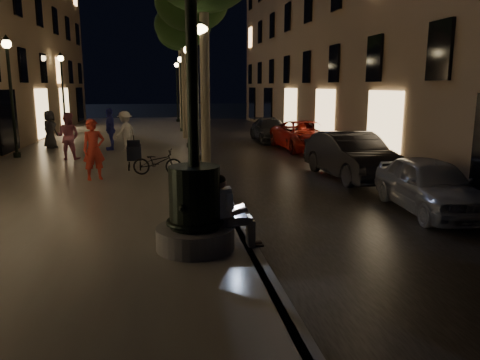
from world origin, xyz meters
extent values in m
plane|color=black|center=(0.00, 15.00, 0.00)|extent=(120.00, 120.00, 0.00)
cube|color=black|center=(3.00, 15.00, 0.01)|extent=(6.00, 45.00, 0.02)
cube|color=slate|center=(-4.00, 15.00, 0.10)|extent=(8.00, 45.00, 0.20)
cube|color=#59595B|center=(0.00, 15.00, 0.10)|extent=(0.25, 45.00, 0.20)
cylinder|color=#59595B|center=(-1.00, 2.00, 0.40)|extent=(1.40, 1.40, 0.40)
cylinder|color=black|center=(-1.00, 2.00, 1.15)|extent=(0.90, 0.90, 1.10)
torus|color=black|center=(-1.00, 2.00, 0.70)|extent=(1.04, 1.04, 0.10)
torus|color=black|center=(-1.00, 2.00, 1.55)|extent=(0.89, 0.89, 0.09)
cylinder|color=black|center=(-1.00, 2.00, 3.30)|extent=(0.20, 0.20, 3.20)
cube|color=#9C8F6E|center=(-0.45, 2.00, 0.69)|extent=(0.35, 0.24, 0.18)
cube|color=white|center=(-0.51, 2.00, 1.02)|extent=(0.44, 0.26, 0.56)
sphere|color=tan|center=(-0.54, 2.00, 1.39)|extent=(0.21, 0.21, 0.21)
sphere|color=black|center=(-0.55, 2.00, 1.43)|extent=(0.21, 0.21, 0.21)
cube|color=#9C8F6E|center=(-0.21, 1.91, 0.69)|extent=(0.45, 0.13, 0.14)
cube|color=#9C8F6E|center=(-0.21, 2.09, 0.69)|extent=(0.45, 0.13, 0.14)
cube|color=#9C8F6E|center=(0.00, 1.91, 0.44)|extent=(0.13, 0.12, 0.49)
cube|color=#9C8F6E|center=(0.00, 2.09, 0.44)|extent=(0.13, 0.12, 0.49)
cube|color=black|center=(0.10, 1.91, 0.21)|extent=(0.26, 0.10, 0.03)
cube|color=black|center=(0.10, 2.09, 0.21)|extent=(0.26, 0.10, 0.03)
cube|color=black|center=(-0.19, 2.00, 0.77)|extent=(0.24, 0.32, 0.02)
cube|color=black|center=(-0.35, 2.00, 0.88)|extent=(0.09, 0.32, 0.21)
cube|color=#B2D4FF|center=(-0.34, 2.00, 0.88)|extent=(0.06, 0.30, 0.18)
cylinder|color=#6B604C|center=(-0.25, 8.00, 2.70)|extent=(0.28, 0.28, 5.00)
cylinder|color=#6B604C|center=(-0.20, 14.00, 2.75)|extent=(0.28, 0.28, 5.10)
ellipsoid|color=black|center=(-0.20, 14.00, 6.40)|extent=(3.00, 3.00, 2.40)
cylinder|color=#6B604C|center=(-0.30, 20.00, 2.65)|extent=(0.28, 0.28, 4.90)
ellipsoid|color=black|center=(-0.30, 20.00, 6.20)|extent=(3.00, 3.00, 2.40)
cylinder|color=#6B604C|center=(-0.22, 26.00, 2.80)|extent=(0.28, 0.28, 5.20)
ellipsoid|color=black|center=(-0.22, 26.00, 6.50)|extent=(3.00, 3.00, 2.40)
cylinder|color=black|center=(-0.30, 8.00, 0.30)|extent=(0.28, 0.28, 0.20)
cylinder|color=black|center=(-0.30, 8.00, 2.40)|extent=(0.12, 0.12, 4.40)
sphere|color=#FFD88C|center=(-0.30, 8.00, 4.65)|extent=(0.36, 0.36, 0.36)
cone|color=black|center=(-0.30, 8.00, 4.90)|extent=(0.30, 0.30, 0.22)
cylinder|color=black|center=(-0.30, 16.00, 0.30)|extent=(0.28, 0.28, 0.20)
cylinder|color=black|center=(-0.30, 16.00, 2.40)|extent=(0.12, 0.12, 4.40)
sphere|color=#FFD88C|center=(-0.30, 16.00, 4.65)|extent=(0.36, 0.36, 0.36)
cone|color=black|center=(-0.30, 16.00, 4.90)|extent=(0.30, 0.30, 0.22)
cylinder|color=black|center=(-0.30, 24.00, 0.30)|extent=(0.28, 0.28, 0.20)
cylinder|color=black|center=(-0.30, 24.00, 2.40)|extent=(0.12, 0.12, 4.40)
sphere|color=#FFD88C|center=(-0.30, 24.00, 4.65)|extent=(0.36, 0.36, 0.36)
cone|color=black|center=(-0.30, 24.00, 4.90)|extent=(0.30, 0.30, 0.22)
cylinder|color=black|center=(-0.30, 32.00, 0.30)|extent=(0.28, 0.28, 0.20)
cylinder|color=black|center=(-0.30, 32.00, 2.40)|extent=(0.12, 0.12, 4.40)
sphere|color=#FFD88C|center=(-0.30, 32.00, 4.65)|extent=(0.36, 0.36, 0.36)
cone|color=black|center=(-0.30, 32.00, 4.90)|extent=(0.30, 0.30, 0.22)
cylinder|color=black|center=(-7.40, 14.00, 0.30)|extent=(0.28, 0.28, 0.20)
cylinder|color=black|center=(-7.40, 14.00, 2.40)|extent=(0.12, 0.12, 4.40)
sphere|color=#FFD88C|center=(-7.40, 14.00, 4.65)|extent=(0.36, 0.36, 0.36)
cone|color=black|center=(-7.40, 14.00, 4.90)|extent=(0.30, 0.30, 0.22)
cylinder|color=black|center=(-7.40, 24.00, 0.30)|extent=(0.28, 0.28, 0.20)
cylinder|color=black|center=(-7.40, 24.00, 2.40)|extent=(0.12, 0.12, 4.40)
sphere|color=#FFD88C|center=(-7.40, 24.00, 4.65)|extent=(0.36, 0.36, 0.36)
cone|color=black|center=(-7.40, 24.00, 4.90)|extent=(0.30, 0.30, 0.22)
cube|color=black|center=(-2.53, 10.47, 0.79)|extent=(0.51, 0.82, 0.48)
cube|color=black|center=(-2.52, 10.10, 1.11)|extent=(0.43, 0.20, 0.31)
cylinder|color=black|center=(-2.71, 10.14, 0.31)|extent=(0.05, 0.22, 0.21)
cylinder|color=black|center=(-2.33, 10.16, 0.31)|extent=(0.05, 0.22, 0.21)
cylinder|color=black|center=(-2.74, 10.78, 0.31)|extent=(0.05, 0.22, 0.21)
cylinder|color=black|center=(-2.35, 10.80, 0.31)|extent=(0.05, 0.22, 0.21)
cylinder|color=black|center=(-2.55, 10.90, 1.21)|extent=(0.05, 0.48, 0.29)
imported|color=#94969B|center=(4.92, 4.29, 0.68)|extent=(1.91, 4.08, 1.35)
imported|color=black|center=(4.66, 8.63, 0.77)|extent=(1.91, 4.77, 1.54)
imported|color=maroon|center=(5.20, 15.61, 0.70)|extent=(2.55, 5.12, 1.40)
imported|color=#323338|center=(4.39, 19.43, 0.62)|extent=(1.75, 4.27, 1.24)
imported|color=red|center=(-3.63, 8.77, 1.14)|extent=(0.80, 0.68, 1.88)
imported|color=#C86986|center=(-5.19, 13.10, 1.12)|extent=(1.05, 0.91, 1.85)
imported|color=silver|center=(-3.18, 15.33, 1.08)|extent=(1.22, 1.29, 1.76)
imported|color=#293098|center=(-3.86, 15.70, 1.14)|extent=(0.63, 1.17, 1.89)
imported|color=#37363C|center=(-6.70, 16.85, 1.07)|extent=(0.81, 0.99, 1.74)
imported|color=black|center=(-1.73, 9.24, 0.62)|extent=(1.69, 0.86, 0.85)
camera|label=1|loc=(-1.51, -6.02, 3.08)|focal=35.00mm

